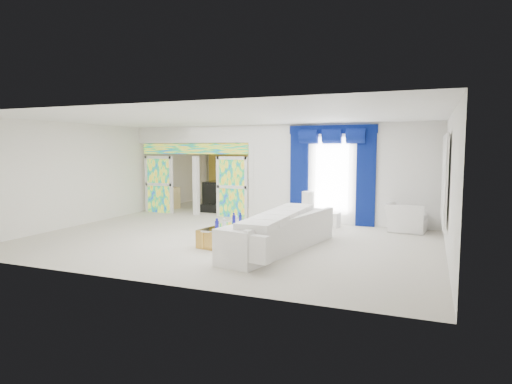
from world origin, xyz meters
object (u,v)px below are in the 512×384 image
at_px(console_table, 318,219).
at_px(armchair, 406,217).
at_px(white_sofa, 281,234).
at_px(grand_piano, 232,194).
at_px(coffee_table, 231,234).

relative_size(console_table, armchair, 1.06).
height_order(white_sofa, grand_piano, grand_piano).
bearing_deg(console_table, coffee_table, -114.87).
bearing_deg(white_sofa, grand_piano, 134.78).
relative_size(armchair, grand_piano, 0.59).
relative_size(white_sofa, armchair, 3.19).
relative_size(console_table, grand_piano, 0.62).
height_order(white_sofa, console_table, white_sofa).
distance_m(coffee_table, grand_piano, 6.52).
distance_m(coffee_table, armchair, 4.99).
distance_m(white_sofa, console_table, 3.30).
bearing_deg(grand_piano, armchair, -24.42).
bearing_deg(console_table, armchair, 4.45).
bearing_deg(coffee_table, white_sofa, -12.53).
bearing_deg(white_sofa, coffee_table, 178.94).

